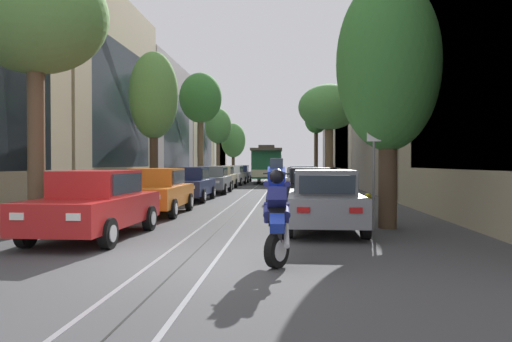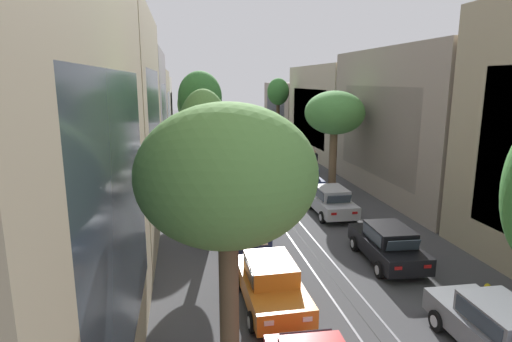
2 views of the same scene
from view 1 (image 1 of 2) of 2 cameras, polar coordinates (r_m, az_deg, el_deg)
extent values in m
plane|color=#424244|center=(31.99, 0.60, -2.21)|extent=(160.00, 160.00, 0.00)
cube|color=gray|center=(35.92, 0.11, -1.86)|extent=(0.08, 67.13, 0.01)
cube|color=gray|center=(35.87, 1.80, -1.87)|extent=(0.08, 67.13, 0.01)
cube|color=black|center=(35.89, 0.96, -1.87)|extent=(0.03, 67.13, 0.01)
cube|color=tan|center=(26.63, -20.95, 8.35)|extent=(5.18, 11.53, 10.44)
cube|color=#2D3842|center=(25.60, -15.66, 7.50)|extent=(0.04, 8.28, 6.27)
cube|color=gray|center=(37.63, -13.53, 5.45)|extent=(5.46, 11.53, 9.47)
cube|color=#2D3842|center=(36.88, -9.49, 4.81)|extent=(0.04, 8.28, 5.68)
cube|color=tan|center=(49.03, -9.61, 3.72)|extent=(5.86, 11.53, 8.30)
cube|color=#2D3842|center=(48.42, -6.25, 3.27)|extent=(0.04, 8.28, 4.98)
cube|color=beige|center=(60.44, -6.33, 2.94)|extent=(4.44, 11.53, 7.76)
cube|color=#2D3842|center=(60.08, -4.27, 2.58)|extent=(0.04, 8.28, 4.66)
cube|color=#2D3842|center=(14.77, 23.55, 12.55)|extent=(0.04, 10.35, 6.33)
cube|color=gray|center=(29.46, 18.20, 6.55)|extent=(4.82, 14.48, 9.32)
cube|color=#2D3842|center=(28.92, 13.58, 5.75)|extent=(0.04, 10.35, 5.59)
cube|color=#BCAD93|center=(43.84, 13.14, 4.32)|extent=(4.42, 14.48, 8.73)
cube|color=#2D3842|center=(43.52, 10.28, 3.78)|extent=(0.04, 10.35, 5.24)
cube|color=gray|center=(58.49, 11.29, 2.63)|extent=(5.43, 14.48, 7.02)
cube|color=#2D3842|center=(58.19, 8.65, 2.30)|extent=(0.04, 10.35, 4.21)
cube|color=red|center=(11.64, -18.99, -4.55)|extent=(1.90, 4.34, 0.66)
cube|color=red|center=(11.73, -18.70, -1.42)|extent=(1.52, 2.10, 0.60)
cube|color=#2D3842|center=(10.97, -20.48, -1.69)|extent=(1.34, 0.25, 0.47)
cube|color=#2D3842|center=(12.82, -16.56, -1.30)|extent=(1.30, 0.23, 0.45)
cube|color=#2D3842|center=(11.45, -15.28, -1.46)|extent=(0.07, 1.81, 0.47)
cube|color=#2D3842|center=(12.06, -21.96, -1.38)|extent=(0.07, 1.81, 0.47)
cube|color=white|center=(9.45, -21.28, -5.22)|extent=(0.28, 0.05, 0.14)
cube|color=#B21414|center=(13.44, -13.02, -3.37)|extent=(0.28, 0.05, 0.12)
cube|color=white|center=(10.00, -27.04, -4.92)|extent=(0.28, 0.05, 0.14)
cube|color=#B21414|center=(13.83, -17.43, -3.27)|extent=(0.28, 0.05, 0.12)
cylinder|color=black|center=(10.12, -17.51, -7.25)|extent=(0.22, 0.64, 0.64)
cylinder|color=silver|center=(10.07, -16.93, -7.28)|extent=(0.03, 0.35, 0.35)
cylinder|color=black|center=(10.91, -26.13, -6.70)|extent=(0.22, 0.64, 0.64)
cylinder|color=silver|center=(10.97, -26.62, -6.66)|extent=(0.03, 0.35, 0.35)
cylinder|color=black|center=(12.60, -12.80, -5.62)|extent=(0.22, 0.64, 0.64)
cylinder|color=silver|center=(12.56, -12.32, -5.63)|extent=(0.03, 0.35, 0.35)
cylinder|color=black|center=(13.24, -20.09, -5.33)|extent=(0.22, 0.64, 0.64)
cylinder|color=silver|center=(13.29, -20.52, -5.31)|extent=(0.03, 0.35, 0.35)
cube|color=orange|center=(16.54, -12.00, -2.91)|extent=(1.87, 4.33, 0.66)
cube|color=orange|center=(16.65, -11.87, -0.71)|extent=(1.51, 2.09, 0.60)
cube|color=#2D3842|center=(15.84, -12.64, -0.87)|extent=(1.34, 0.24, 0.47)
cube|color=#2D3842|center=(17.80, -10.90, -0.67)|extent=(1.30, 0.22, 0.45)
cube|color=#2D3842|center=(16.48, -9.35, -0.72)|extent=(0.06, 1.81, 0.47)
cube|color=#2D3842|center=(16.86, -14.33, -0.70)|extent=(0.06, 1.81, 0.47)
cube|color=white|center=(14.30, -12.06, -3.11)|extent=(0.28, 0.04, 0.14)
cube|color=#B21414|center=(18.50, -8.60, -2.19)|extent=(0.28, 0.04, 0.12)
cube|color=white|center=(14.63, -16.29, -3.04)|extent=(0.28, 0.04, 0.14)
cube|color=#B21414|center=(18.76, -11.95, -2.16)|extent=(0.28, 0.04, 0.12)
cylinder|color=black|center=(15.06, -10.05, -4.54)|extent=(0.21, 0.64, 0.64)
cylinder|color=silver|center=(15.04, -9.65, -4.55)|extent=(0.03, 0.35, 0.35)
cylinder|color=black|center=(15.55, -16.41, -4.39)|extent=(0.21, 0.64, 0.64)
cylinder|color=silver|center=(15.59, -16.79, -4.38)|extent=(0.03, 0.35, 0.35)
cylinder|color=black|center=(17.66, -8.11, -3.73)|extent=(0.21, 0.64, 0.64)
cylinder|color=silver|center=(17.64, -7.76, -3.73)|extent=(0.03, 0.35, 0.35)
cylinder|color=black|center=(18.08, -13.60, -3.64)|extent=(0.21, 0.64, 0.64)
cylinder|color=silver|center=(18.11, -13.94, -3.63)|extent=(0.03, 0.35, 0.35)
cube|color=#19234C|center=(22.17, -8.09, -1.93)|extent=(1.81, 4.30, 0.66)
cube|color=#19234C|center=(22.29, -8.01, -0.29)|extent=(1.48, 2.07, 0.60)
cube|color=#2D3842|center=(21.48, -8.48, -0.39)|extent=(1.33, 0.22, 0.47)
cube|color=#2D3842|center=(23.45, -7.41, -0.28)|extent=(1.30, 0.20, 0.45)
cube|color=#2D3842|center=(22.15, -6.12, -0.30)|extent=(0.03, 1.81, 0.47)
cube|color=#2D3842|center=(22.46, -9.88, -0.29)|extent=(0.03, 1.81, 0.47)
cube|color=white|center=(19.94, -7.82, -1.96)|extent=(0.28, 0.04, 0.14)
cube|color=#B21414|center=(24.18, -5.72, -1.45)|extent=(0.28, 0.04, 0.12)
cube|color=white|center=(20.20, -10.92, -1.93)|extent=(0.28, 0.04, 0.14)
cube|color=#B21414|center=(24.39, -8.31, -1.44)|extent=(0.28, 0.04, 0.12)
cylinder|color=black|center=(20.71, -6.48, -3.04)|extent=(0.20, 0.64, 0.64)
cylinder|color=silver|center=(20.69, -6.18, -3.04)|extent=(0.02, 0.35, 0.35)
cylinder|color=black|center=(21.10, -11.19, -2.98)|extent=(0.20, 0.64, 0.64)
cylinder|color=silver|center=(21.13, -11.47, -2.98)|extent=(0.02, 0.35, 0.35)
cylinder|color=black|center=(23.33, -5.29, -2.59)|extent=(0.20, 0.64, 0.64)
cylinder|color=silver|center=(23.32, -5.02, -2.60)|extent=(0.02, 0.35, 0.35)
cylinder|color=black|center=(23.68, -9.50, -2.55)|extent=(0.20, 0.64, 0.64)
cylinder|color=silver|center=(23.71, -9.76, -2.55)|extent=(0.02, 0.35, 0.35)
cube|color=slate|center=(27.61, -5.30, -1.36)|extent=(1.85, 4.32, 0.66)
cube|color=slate|center=(27.74, -5.26, -0.05)|extent=(1.50, 2.08, 0.60)
cube|color=#2D3842|center=(26.91, -5.52, -0.12)|extent=(1.33, 0.24, 0.47)
cube|color=#2D3842|center=(28.91, -4.91, -0.05)|extent=(1.30, 0.21, 0.45)
cube|color=#2D3842|center=(27.64, -3.72, -0.05)|extent=(0.05, 1.81, 0.47)
cube|color=#2D3842|center=(27.86, -6.78, -0.05)|extent=(0.05, 1.81, 0.47)
cube|color=white|center=(25.39, -4.77, -1.34)|extent=(0.28, 0.04, 0.14)
cube|color=#B21414|center=(29.67, -3.62, -1.01)|extent=(0.28, 0.04, 0.12)
cube|color=white|center=(25.57, -7.25, -1.33)|extent=(0.28, 0.04, 0.14)
cube|color=#B21414|center=(29.82, -5.75, -1.00)|extent=(0.28, 0.04, 0.12)
cylinder|color=black|center=(26.19, -3.82, -2.21)|extent=(0.21, 0.64, 0.64)
cylinder|color=silver|center=(26.17, -3.58, -2.21)|extent=(0.02, 0.35, 0.35)
cylinder|color=black|center=(26.46, -7.61, -2.18)|extent=(0.21, 0.64, 0.64)
cylinder|color=silver|center=(26.48, -7.85, -2.18)|extent=(0.02, 0.35, 0.35)
cylinder|color=black|center=(28.83, -3.18, -1.92)|extent=(0.21, 0.64, 0.64)
cylinder|color=silver|center=(28.82, -2.96, -1.92)|extent=(0.02, 0.35, 0.35)
cylinder|color=black|center=(29.08, -6.63, -1.90)|extent=(0.21, 0.64, 0.64)
cylinder|color=silver|center=(29.10, -6.84, -1.90)|extent=(0.02, 0.35, 0.35)
cube|color=#C1B28E|center=(32.54, -4.25, -1.02)|extent=(1.85, 4.32, 0.66)
cube|color=#C1B28E|center=(32.67, -4.22, 0.10)|extent=(1.50, 2.08, 0.60)
cube|color=#2D3842|center=(31.84, -4.41, 0.04)|extent=(1.33, 0.24, 0.47)
cube|color=#2D3842|center=(33.84, -3.96, 0.09)|extent=(1.30, 0.21, 0.45)
cube|color=#2D3842|center=(32.58, -2.91, 0.10)|extent=(0.05, 1.81, 0.47)
cube|color=#2D3842|center=(32.78, -5.52, 0.10)|extent=(0.05, 1.81, 0.47)
cube|color=white|center=(30.32, -3.74, -0.97)|extent=(0.28, 0.04, 0.14)
cube|color=#B21414|center=(34.61, -2.87, -0.74)|extent=(0.28, 0.04, 0.12)
cube|color=white|center=(30.48, -5.82, -0.96)|extent=(0.28, 0.04, 0.14)
cube|color=#B21414|center=(34.75, -4.70, -0.73)|extent=(0.28, 0.04, 0.12)
cylinder|color=black|center=(31.12, -2.96, -1.71)|extent=(0.21, 0.64, 0.64)
cylinder|color=silver|center=(31.11, -2.76, -1.71)|extent=(0.02, 0.35, 0.35)
cylinder|color=black|center=(31.36, -6.16, -1.70)|extent=(0.21, 0.64, 0.64)
cylinder|color=silver|center=(31.38, -6.36, -1.69)|extent=(0.02, 0.35, 0.35)
cylinder|color=black|center=(33.77, -2.48, -1.50)|extent=(0.21, 0.64, 0.64)
cylinder|color=silver|center=(33.76, -2.29, -1.50)|extent=(0.02, 0.35, 0.35)
cylinder|color=black|center=(33.99, -5.43, -1.49)|extent=(0.21, 0.64, 0.64)
cylinder|color=silver|center=(34.01, -5.61, -1.49)|extent=(0.02, 0.35, 0.35)
cube|color=silver|center=(38.16, -2.91, -0.73)|extent=(1.99, 4.38, 0.66)
cube|color=silver|center=(38.30, -2.88, 0.22)|extent=(1.57, 2.13, 0.60)
cube|color=#2D3842|center=(37.47, -3.09, 0.17)|extent=(1.34, 0.28, 0.47)
cube|color=#2D3842|center=(39.46, -2.60, 0.21)|extent=(1.30, 0.25, 0.45)
cube|color=#2D3842|center=(38.18, -1.77, 0.22)|extent=(0.11, 1.81, 0.47)
cube|color=#2D3842|center=(38.42, -3.98, 0.22)|extent=(0.11, 1.81, 0.47)
cube|color=white|center=(35.94, -2.59, -0.67)|extent=(0.28, 0.05, 0.14)
cube|color=#B21414|center=(40.21, -1.63, -0.50)|extent=(0.28, 0.05, 0.12)
cube|color=white|center=(36.13, -4.34, -0.67)|extent=(0.28, 0.05, 0.14)
cube|color=#B21414|center=(40.38, -3.20, -0.50)|extent=(0.28, 0.05, 0.12)
cylinder|color=black|center=(36.72, -1.90, -1.31)|extent=(0.23, 0.65, 0.64)
cylinder|color=silver|center=(36.71, -1.73, -1.31)|extent=(0.04, 0.35, 0.35)
cylinder|color=black|center=(37.02, -4.59, -1.29)|extent=(0.23, 0.65, 0.64)
cylinder|color=silver|center=(37.04, -4.76, -1.29)|extent=(0.04, 0.35, 0.35)
cylinder|color=black|center=(39.36, -1.34, -1.16)|extent=(0.23, 0.65, 0.64)
cylinder|color=silver|center=(39.34, -1.18, -1.16)|extent=(0.04, 0.35, 0.35)
cylinder|color=black|center=(39.63, -3.86, -1.15)|extent=(0.23, 0.65, 0.64)
cylinder|color=silver|center=(39.65, -4.01, -1.15)|extent=(0.04, 0.35, 0.35)
cube|color=#19234C|center=(43.55, -1.99, -0.52)|extent=(1.84, 4.32, 0.66)
cube|color=#19234C|center=(43.69, -1.97, 0.31)|extent=(1.49, 2.08, 0.60)
cube|color=#2D3842|center=(42.86, -2.09, 0.27)|extent=(1.33, 0.23, 0.47)
cube|color=#2D3842|center=(44.87, -1.80, 0.30)|extent=(1.30, 0.21, 0.45)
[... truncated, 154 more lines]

